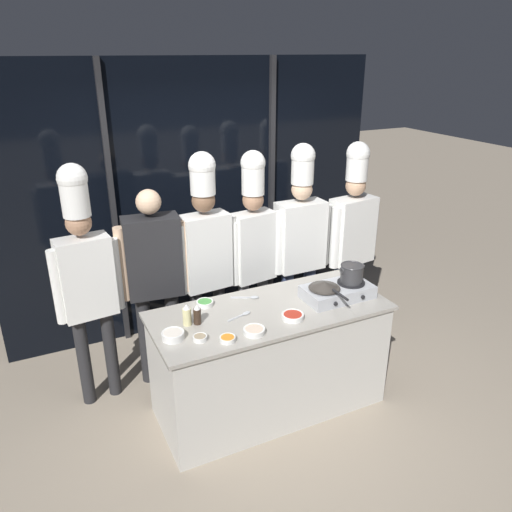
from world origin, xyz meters
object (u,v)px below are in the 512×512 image
Objects in this scene: portable_stove at (337,291)px; stock_pot at (352,273)px; chef_head at (86,271)px; prep_bowl_chicken at (254,330)px; squeeze_bottle_soy at (197,315)px; prep_bowl_carrots at (228,339)px; chef_sous at (206,248)px; chef_line at (253,241)px; chef_pastry at (300,235)px; chef_apprentice at (352,229)px; prep_bowl_scallions at (205,303)px; squeeze_bottle_oil at (187,315)px; serving_spoon_solid at (243,315)px; serving_spoon_slotted at (250,297)px; person_guest at (154,270)px; frying_pan at (325,285)px; prep_bowl_chili_flakes at (293,316)px; prep_bowl_mushrooms at (200,338)px; prep_bowl_onion at (173,335)px.

stock_pot reaches higher than portable_stove.
prep_bowl_chicken is at bearing 128.59° from chef_head.
squeeze_bottle_soy is 0.98× the size of prep_bowl_chicken.
stock_pot is 1.37× the size of squeeze_bottle_soy.
squeeze_bottle_soy is 0.33m from prep_bowl_carrots.
chef_sous reaches higher than chef_line.
chef_pastry is 0.55m from chef_apprentice.
prep_bowl_scallions is 0.85× the size of prep_bowl_chicken.
squeeze_bottle_oil is 0.90m from chef_head.
chef_pastry is (0.94, 0.77, 0.23)m from serving_spoon_solid.
serving_spoon_slotted is at bearing 54.08° from chef_line.
prep_bowl_chicken is 0.09× the size of person_guest.
squeeze_bottle_oil is 0.31m from prep_bowl_scallions.
stock_pot reaches higher than frying_pan.
chef_line is at bearing 178.83° from chef_sous.
chef_line is (0.66, 0.51, 0.23)m from prep_bowl_scallions.
chef_head reaches higher than serving_spoon_slotted.
prep_bowl_chili_flakes is at bearing -167.08° from stock_pot.
serving_spoon_slotted is at bearing 155.08° from portable_stove.
chef_line is at bearing 48.13° from prep_bowl_mushrooms.
stock_pot is 0.11× the size of chef_pastry.
serving_spoon_slotted is 0.67m from chef_line.
prep_bowl_chicken reaches higher than prep_bowl_scallions.
chef_apprentice reaches higher than chef_line.
stock_pot is at bearing 88.78° from chef_pastry.
chef_pastry reaches higher than serving_spoon_slotted.
chef_head is at bearing 145.08° from prep_bowl_chili_flakes.
person_guest reaches higher than serving_spoon_solid.
chef_sous is (-0.01, 0.75, 0.27)m from serving_spoon_solid.
serving_spoon_slotted is (0.58, 0.42, -0.01)m from prep_bowl_mushrooms.
frying_pan is 0.95m from prep_bowl_scallions.
chef_head is (-1.31, 0.92, 0.25)m from prep_bowl_chili_flakes.
serving_spoon_solid is 0.11× the size of chef_pastry.
prep_bowl_mushrooms reaches higher than serving_spoon_solid.
chef_sous is at bearing 67.76° from prep_bowl_scallions.
chef_sous is at bearing -3.97° from chef_line.
chef_sous is (0.34, 0.71, 0.20)m from squeeze_bottle_soy.
chef_apprentice is (1.49, -0.05, -0.04)m from chef_sous.
squeeze_bottle_oil is at bearing 27.38° from chef_pastry.
stock_pot reaches higher than serving_spoon_solid.
prep_bowl_onion reaches higher than serving_spoon_slotted.
prep_bowl_onion reaches higher than prep_bowl_carrots.
squeeze_bottle_oil is (-1.22, 0.12, 0.02)m from portable_stove.
prep_bowl_mushrooms is (-0.16, 0.09, -0.00)m from prep_bowl_carrots.
squeeze_bottle_soy is at bearing 12.33° from chef_apprentice.
chef_line reaches higher than prep_bowl_onion.
person_guest is at bearing -9.47° from chef_apprentice.
prep_bowl_onion is at bearing -151.09° from squeeze_bottle_soy.
chef_line is at bearing 42.83° from squeeze_bottle_soy.
portable_stove is at bearing -4.85° from squeeze_bottle_soy.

